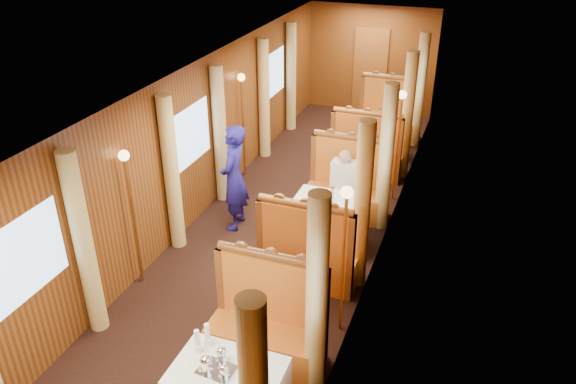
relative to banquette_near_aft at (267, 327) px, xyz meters
The scene contains 43 objects.
floor 2.63m from the banquette_near_aft, 106.79° to the left, with size 3.00×12.00×0.01m, color black, non-canonical shape.
ceiling 3.32m from the banquette_near_aft, 106.79° to the left, with size 3.00×12.00×0.01m, color silver, non-canonical shape.
wall_far 8.56m from the banquette_near_aft, 95.05° to the left, with size 3.00×2.50×0.01m, color brown, non-canonical shape.
wall_left 3.45m from the banquette_near_aft, 132.15° to the left, with size 12.00×2.50×0.01m, color brown, non-canonical shape.
wall_right 2.72m from the banquette_near_aft, 73.21° to the left, with size 12.00×2.50×0.01m, color brown, non-canonical shape.
doorway_far 8.51m from the banquette_near_aft, 95.07° to the left, with size 0.80×0.04×2.00m, color brown.
banquette_near_aft is the anchor object (origin of this frame).
table_mid 2.49m from the banquette_near_aft, 90.00° to the left, with size 1.05×0.72×0.75m, color white.
banquette_mid_fwd 1.47m from the banquette_near_aft, 90.00° to the left, with size 1.30×0.55×1.34m.
banquette_mid_aft 3.50m from the banquette_near_aft, 90.00° to the left, with size 1.30×0.55×1.34m.
table_far 5.99m from the banquette_near_aft, 90.00° to the left, with size 1.05×0.72×0.75m, color white.
banquette_far_fwd 4.97m from the banquette_near_aft, 90.00° to the left, with size 1.30×0.55×1.34m.
banquette_far_aft 7.00m from the banquette_near_aft, 90.00° to the left, with size 1.30×0.55×1.34m.
tea_tray 1.11m from the banquette_near_aft, 94.67° to the right, with size 0.34×0.26×0.01m, color silver.
teapot_left 1.18m from the banquette_near_aft, 98.63° to the right, with size 0.18×0.13×0.14m, color silver, non-canonical shape.
teapot_right 1.17m from the banquette_near_aft, 89.02° to the right, with size 0.14×0.11×0.11m, color silver, non-canonical shape.
teapot_back 1.01m from the banquette_near_aft, 95.45° to the right, with size 0.16×0.12×0.13m, color silver, non-canonical shape.
cup_inboard 1.06m from the banquette_near_aft, 112.13° to the right, with size 0.08×0.08×0.26m.
cup_outboard 0.95m from the banquette_near_aft, 111.93° to the right, with size 0.08×0.08×0.26m.
rose_vase_mid 2.51m from the banquette_near_aft, 89.20° to the left, with size 0.06×0.06×0.36m.
rose_vase_far 6.04m from the banquette_near_aft, 90.19° to the left, with size 0.06×0.06×0.36m.
window_left_near 2.66m from the banquette_near_aft, 155.59° to the right, with size 1.20×0.90×0.01m, color #8AADDA, non-canonical shape.
curtain_left_near_b 2.27m from the banquette_near_aft, behind, with size 0.22×0.22×2.35m, color #D7BA6E.
window_right_near 1.62m from the banquette_near_aft, 54.07° to the right, with size 1.20×0.90×0.01m, color #8AADDA, non-canonical shape.
curtain_right_near_b 1.01m from the banquette_near_aft, 20.40° to the right, with size 0.22×0.22×2.35m, color #D7BA6E.
window_left_mid 3.50m from the banquette_near_aft, 131.96° to the left, with size 1.20×0.90×0.01m, color #8AADDA, non-canonical shape.
curtain_left_mid_a 2.83m from the banquette_near_aft, 141.31° to the left, with size 0.22×0.22×2.35m, color #D7BA6E.
curtain_left_mid_b 3.97m from the banquette_near_aft, 123.11° to the left, with size 0.22×0.22×2.35m, color #D7BA6E.
window_right_mid 2.79m from the banquette_near_aft, 73.53° to the left, with size 1.20×0.90×0.01m, color #8AADDA, non-canonical shape.
curtain_right_mid_a 1.97m from the banquette_near_aft, 69.73° to the left, with size 0.22×0.22×2.35m, color #D7BA6E.
curtain_right_mid_b 3.41m from the banquette_near_aft, 79.08° to the left, with size 0.22×0.22×2.35m, color #D7BA6E.
window_left_far 6.47m from the banquette_near_aft, 110.47° to the left, with size 1.20×0.90×0.01m, color #8AADDA, non-canonical shape.
curtain_left_far_a 5.67m from the banquette_near_aft, 112.25° to the left, with size 0.22×0.22×2.35m, color #D7BA6E.
curtain_left_far_b 7.13m from the banquette_near_aft, 107.48° to the left, with size 0.22×0.22×2.35m, color #D7BA6E.
window_right_far 6.12m from the banquette_near_aft, 83.00° to the left, with size 1.20×0.90×0.01m, color #8AADDA, non-canonical shape.
curtain_right_far_a 5.30m from the banquette_near_aft, 83.10° to the left, with size 0.22×0.22×2.35m, color #D7BA6E.
curtain_right_far_b 6.84m from the banquette_near_aft, 84.68° to the left, with size 0.22×0.22×2.35m, color #D7BA6E.
sconce_left_fore 2.47m from the banquette_near_aft, 161.11° to the left, with size 0.14×0.14×1.95m.
sconce_right_fore 1.37m from the banquette_near_aft, 48.54° to the left, with size 0.14×0.14×1.95m.
sconce_left_aft 4.85m from the banquette_near_aft, 116.91° to the left, with size 0.14×0.14×1.95m.
sconce_right_aft 4.39m from the banquette_near_aft, 81.28° to the left, with size 0.14×0.14×1.95m.
steward 2.96m from the banquette_near_aft, 121.63° to the left, with size 0.62×0.41×1.70m, color navy.
passenger 3.27m from the banquette_near_aft, 90.00° to the left, with size 0.40×0.44×0.76m.
Camera 1 is at (2.60, -6.93, 4.70)m, focal length 35.00 mm.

